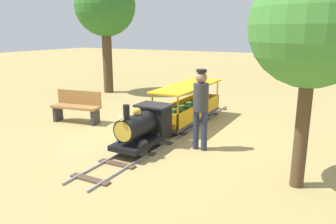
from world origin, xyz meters
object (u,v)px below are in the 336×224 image
at_px(locomotive, 144,126).
at_px(park_bench, 77,107).
at_px(oak_tree_far, 105,7).
at_px(oak_tree_near, 313,26).
at_px(passenger_car, 188,108).
at_px(conductor_person, 201,103).

relative_size(locomotive, park_bench, 1.07).
distance_m(locomotive, oak_tree_far, 7.12).
bearing_deg(oak_tree_far, park_bench, 117.43).
bearing_deg(locomotive, oak_tree_near, 174.76).
height_order(park_bench, oak_tree_near, oak_tree_near).
xyz_separation_m(passenger_car, park_bench, (2.62, 1.23, -0.00)).
distance_m(locomotive, conductor_person, 1.21).
relative_size(passenger_car, oak_tree_far, 0.62).
distance_m(oak_tree_near, oak_tree_far, 9.08).
distance_m(passenger_car, oak_tree_far, 5.97).
xyz_separation_m(locomotive, passenger_car, (0.00, -2.11, -0.06)).
bearing_deg(oak_tree_near, locomotive, -5.24).
bearing_deg(oak_tree_far, passenger_car, 150.61).
bearing_deg(conductor_person, park_bench, -5.83).
height_order(locomotive, conductor_person, conductor_person).
relative_size(park_bench, oak_tree_far, 0.31).
xyz_separation_m(passenger_car, oak_tree_far, (4.61, -2.60, 2.77)).
bearing_deg(passenger_car, conductor_person, 121.89).
bearing_deg(conductor_person, oak_tree_near, 158.31).
bearing_deg(conductor_person, passenger_car, -58.11).
relative_size(passenger_car, park_bench, 2.01).
height_order(conductor_person, park_bench, conductor_person).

